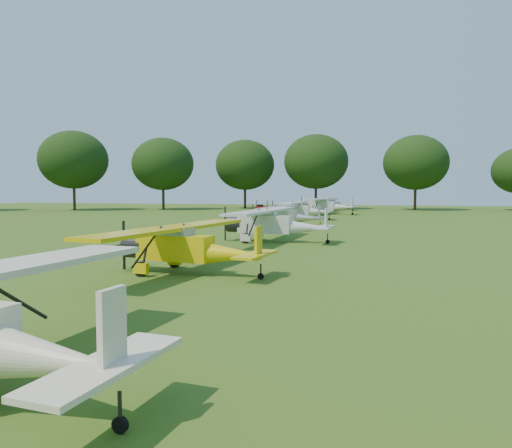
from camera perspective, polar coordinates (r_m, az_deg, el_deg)
The scene contains 9 objects.
ground at distance 30.95m, azimuth -1.99°, elevation -2.35°, with size 160.00×160.00×0.00m, color #335214.
tree_belt at distance 30.50m, azimuth 4.69°, elevation 12.67°, with size 137.36×130.27×14.52m.
aircraft_2 at distance 20.31m, azimuth -8.06°, elevation -2.28°, with size 6.69×10.60×2.08m.
aircraft_3 at distance 32.32m, azimuth 1.93°, elevation 0.28°, with size 7.26×11.57×2.28m.
aircraft_4 at distance 44.70m, azimuth 3.28°, elevation 1.14°, with size 6.55×10.43×2.05m.
aircraft_5 at distance 56.51m, azimuth 4.98°, elevation 1.79°, with size 6.85×10.89×2.15m.
aircraft_6 at distance 68.63m, azimuth 7.95°, elevation 2.25°, with size 7.56×11.99×2.35m.
aircraft_7 at distance 81.28m, azimuth 8.88°, elevation 2.34°, with size 6.21×9.89×1.95m.
golf_cart at distance 77.42m, azimuth 0.66°, elevation 1.92°, with size 2.43×1.89×1.83m.
Camera 1 is at (8.36, -29.61, 3.42)m, focal length 35.00 mm.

